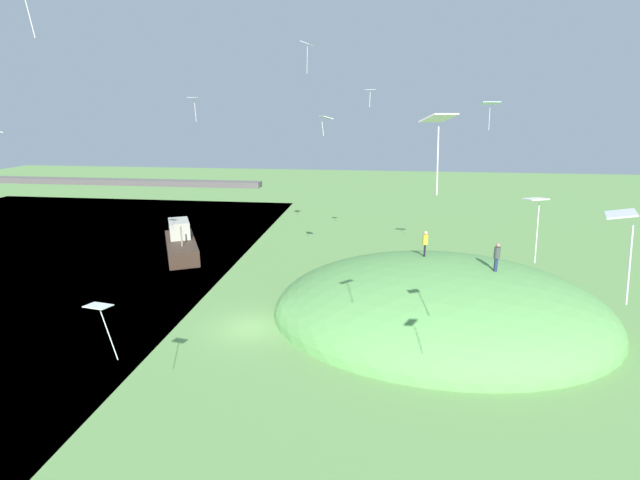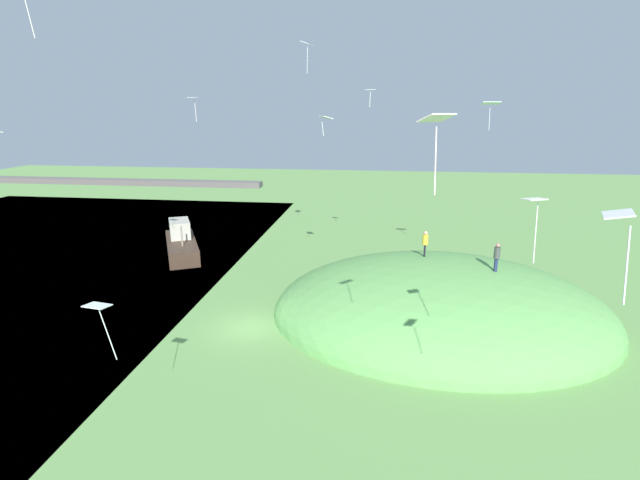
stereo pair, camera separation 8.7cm
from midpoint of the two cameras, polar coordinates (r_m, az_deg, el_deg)
The scene contains 15 objects.
ground_plane at distance 29.43m, azimuth -8.68°, elevation -10.75°, with size 160.00×160.00×0.00m, color #65954D.
grass_hill at distance 31.69m, azimuth 14.63°, elevation -9.09°, with size 21.96×17.35×7.29m, color #5C9B4F.
bridge_deck_far at distance 66.61m, azimuth -25.08°, elevation 6.61°, with size 41.71×1.80×0.70m, color #5C5854.
boat_on_lake at distance 44.98m, azimuth -16.84°, elevation -0.38°, with size 6.15×8.71×3.27m.
person_watching_kites at distance 31.48m, azimuth 13.06°, elevation -0.05°, with size 0.38×0.38×1.77m.
person_with_child at distance 30.05m, azimuth 21.27°, elevation -1.58°, with size 0.47×0.47×1.82m.
kite_0 at distance 32.30m, azimuth 20.62°, elevation 15.56°, with size 1.15×0.84×1.77m.
kite_1 at distance 37.81m, azimuth -15.46°, elevation 16.49°, with size 0.81×0.67×1.82m.
kite_3 at distance 34.94m, azimuth 6.39°, elevation 17.99°, with size 0.81×0.73×1.26m.
kite_4 at distance 34.41m, azimuth -1.54°, elevation 23.11°, with size 0.84×1.08×2.12m.
kite_5 at distance 17.30m, azimuth -25.71°, elevation -7.91°, with size 0.89×0.70×2.23m.
kite_7 at distance 11.72m, azimuth 14.51°, elevation 13.82°, with size 0.97×0.92×1.97m.
kite_9 at distance 30.05m, azimuth 0.83°, elevation 14.95°, with size 1.01×1.16×1.23m.
kite_10 at distance 10.62m, azimuth 33.45°, elevation 1.88°, with size 0.73×0.86×1.84m.
kite_11 at distance 14.74m, azimuth 25.31°, elevation 3.73°, with size 0.75×0.66×2.02m.
Camera 2 is at (7.73, -25.23, 13.04)m, focal length 25.69 mm.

